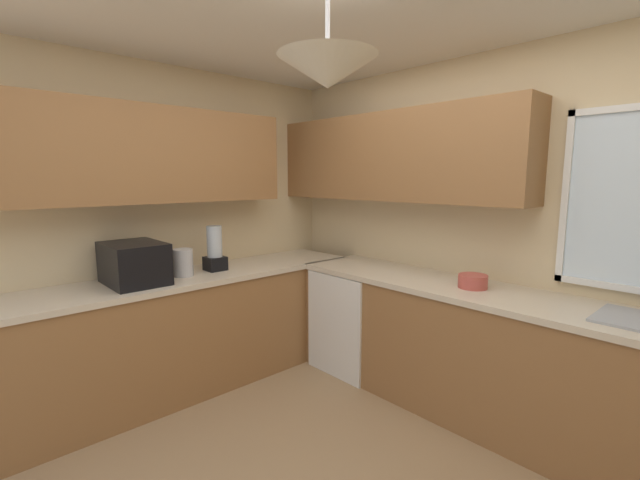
% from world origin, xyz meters
% --- Properties ---
extents(room_shell, '(4.03, 3.41, 2.57)m').
position_xyz_m(room_shell, '(-0.37, 0.49, 1.72)').
color(room_shell, beige).
rests_on(room_shell, ground_plane).
extents(counter_run_left, '(0.65, 3.02, 0.90)m').
position_xyz_m(counter_run_left, '(-1.65, 0.00, 0.45)').
color(counter_run_left, olive).
rests_on(counter_run_left, ground_plane).
extents(counter_run_back, '(3.12, 0.65, 0.90)m').
position_xyz_m(counter_run_back, '(0.21, 1.33, 0.45)').
color(counter_run_back, olive).
rests_on(counter_run_back, ground_plane).
extents(dishwasher, '(0.60, 0.60, 0.85)m').
position_xyz_m(dishwasher, '(-0.99, 1.30, 0.43)').
color(dishwasher, white).
rests_on(dishwasher, ground_plane).
extents(microwave, '(0.48, 0.36, 0.29)m').
position_xyz_m(microwave, '(-1.65, -0.31, 1.04)').
color(microwave, black).
rests_on(microwave, counter_run_left).
extents(kettle, '(0.14, 0.14, 0.21)m').
position_xyz_m(kettle, '(-1.63, 0.05, 1.00)').
color(kettle, '#B7B7BC').
rests_on(kettle, counter_run_left).
extents(bowl, '(0.19, 0.19, 0.09)m').
position_xyz_m(bowl, '(0.04, 1.33, 0.94)').
color(bowl, '#B74C42').
rests_on(bowl, counter_run_back).
extents(blender_appliance, '(0.15, 0.15, 0.36)m').
position_xyz_m(blender_appliance, '(-1.65, 0.32, 1.06)').
color(blender_appliance, black).
rests_on(blender_appliance, counter_run_left).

